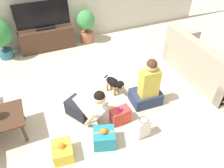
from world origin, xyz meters
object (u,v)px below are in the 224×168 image
Objects in this scene: tv_console at (47,39)px; tv at (43,17)px; potted_plant_back_left at (0,36)px; gift_box_c at (120,115)px; potted_plant_back_right at (86,24)px; person_kneeling at (87,105)px; gift_bag_a at (143,128)px; sofa_right at (204,64)px; gift_box_b at (63,151)px; person_sitting at (147,88)px; gift_box_a at (104,138)px; dog at (115,83)px.

tv_console is 1.05× the size of tv.
tv_console is at bearing 2.85° from potted_plant_back_left.
tv_console is at bearing 102.86° from gift_box_c.
potted_plant_back_right is 0.92× the size of potted_plant_back_left.
tv_console is 1.56× the size of potted_plant_back_right.
person_kneeling is at bearing 152.28° from gift_box_c.
gift_bag_a is at bearing -75.35° from person_kneeling.
sofa_right is 3.24m from gift_box_b.
gift_bag_a is at bearing -75.49° from tv_console.
person_sitting is at bearing -64.56° from tv.
person_kneeling reaches higher than gift_box_a.
gift_box_a is (0.25, -3.24, -0.12)m from tv_console.
tv_console is 0.55m from tv.
person_kneeling reaches higher than dog.
gift_box_a is 0.52m from gift_box_c.
person_kneeling is at bearing -170.49° from dog.
tv_console is 3.49× the size of gift_bag_a.
potted_plant_back_left is at bearing 101.41° from gift_box_b.
tv is 3.32m from gift_box_a.
potted_plant_back_left is 2.67× the size of gift_box_c.
sofa_right is 3.69m from tv_console.
sofa_right is 2.98m from potted_plant_back_right.
tv_console is at bearing -61.19° from person_sitting.
person_sitting is at bearing -49.17° from potted_plant_back_left.
person_sitting reaches higher than dog.
gift_box_b is at bearing -96.56° from tv.
gift_box_c is at bearing 115.59° from gift_bag_a.
tv is at bearing 62.73° from person_kneeling.
potted_plant_back_right is at bearing -2.85° from tv_console.
person_sitting is 2.85× the size of gift_box_c.
gift_bag_a is at bearing -60.33° from potted_plant_back_left.
dog is at bearing 89.93° from gift_bag_a.
gift_bag_a reaches higher than gift_box_b.
gift_box_c is at bearing -128.78° from dog.
tv_console is at bearing 88.16° from dog.
person_kneeling is 2.13× the size of gift_bag_a.
dog is (-0.14, -2.18, -0.25)m from potted_plant_back_right.
sofa_right is 2.28× the size of person_kneeling.
gift_box_a is 0.61m from gift_bag_a.
person_sitting is at bearing 17.00° from gift_box_b.
gift_box_a reaches higher than gift_box_b.
potted_plant_back_right reaches higher than gift_box_c.
tv is 2.71m from person_kneeling.
gift_box_a is (0.07, -0.57, -0.19)m from person_kneeling.
potted_plant_back_left reaches higher than gift_bag_a.
tv_console is at bearing 48.69° from sofa_right.
gift_bag_a is (-0.42, -0.62, -0.17)m from person_sitting.
tv is 1.28× the size of person_sitting.
gift_box_c is (0.67, -2.92, -0.13)m from tv_console.
gift_bag_a is at bearing 114.80° from sofa_right.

